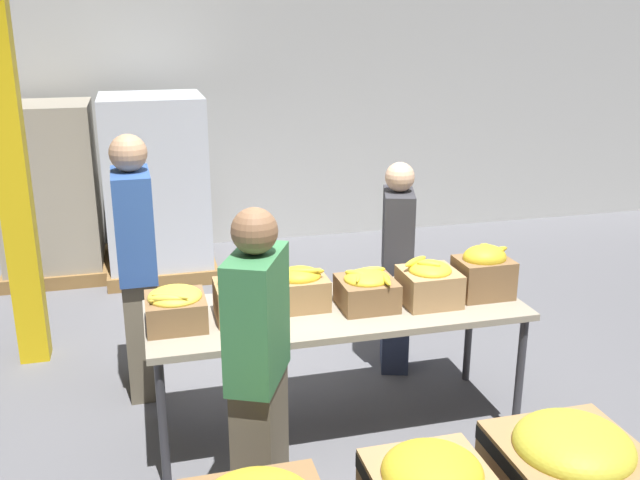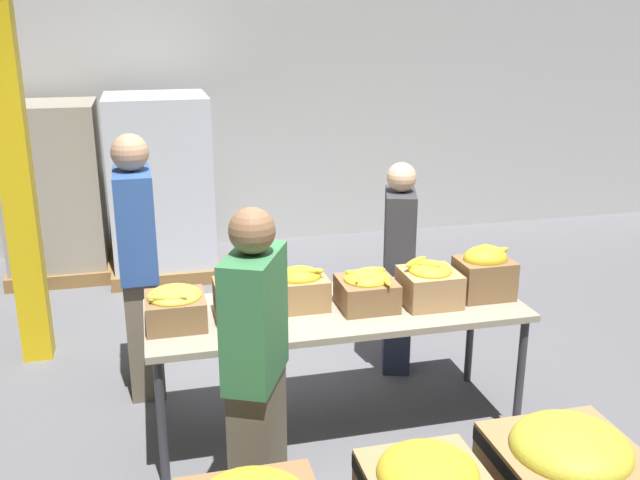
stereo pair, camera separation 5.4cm
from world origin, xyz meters
name	(u,v)px [view 2 (the right image)]	position (x,y,z in m)	size (l,w,h in m)	color
ground_plane	(336,425)	(0.00, 0.00, 0.00)	(30.00, 30.00, 0.00)	slate
wall_back	(239,60)	(0.00, 3.99, 2.00)	(16.00, 0.08, 4.00)	#B7B7B2
sorting_table	(336,316)	(0.00, 0.00, 0.74)	(2.23, 0.81, 0.80)	#9E937F
banana_box_0	(175,306)	(-0.94, -0.03, 0.92)	(0.33, 0.33, 0.23)	olive
banana_box_1	(244,293)	(-0.55, -0.01, 0.95)	(0.33, 0.30, 0.30)	#A37A4C
banana_box_2	(299,287)	(-0.21, 0.06, 0.93)	(0.33, 0.27, 0.26)	#A37A4C
banana_box_3	(367,289)	(0.17, -0.04, 0.92)	(0.33, 0.34, 0.24)	olive
banana_box_4	(429,283)	(0.55, -0.07, 0.93)	(0.33, 0.32, 0.28)	tan
banana_box_5	(485,272)	(0.92, -0.05, 0.97)	(0.35, 0.26, 0.32)	olive
volunteer_0	(398,269)	(0.64, 0.68, 0.75)	(0.31, 0.45, 1.51)	#2D3856
volunteer_1	(256,371)	(-0.59, -0.69, 0.81)	(0.38, 0.49, 1.63)	#6B604C
volunteer_2	(139,268)	(-1.13, 0.77, 0.88)	(0.24, 0.48, 1.76)	#6B604C
support_pillar	(5,87)	(-1.92, 1.47, 2.00)	(0.21, 0.21, 4.00)	yellow
pallet_stack_0	(161,187)	(-0.92, 3.17, 0.86)	(1.04, 1.04, 1.75)	olive
pallet_stack_1	(55,192)	(-1.92, 3.34, 0.83)	(0.96, 0.96, 1.68)	olive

